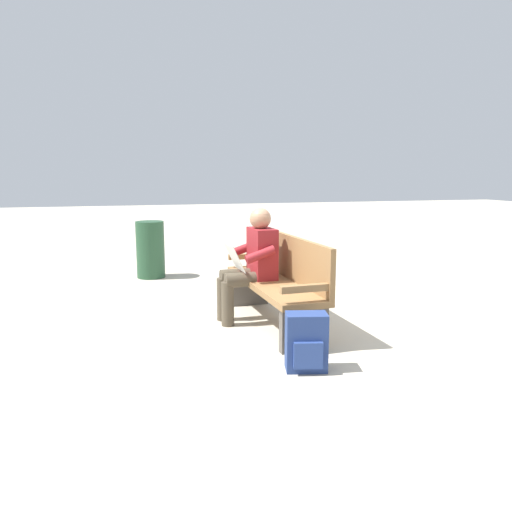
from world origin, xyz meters
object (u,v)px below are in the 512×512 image
Objects in this scene: backpack at (306,343)px; trash_bin at (150,249)px; person_seated at (252,261)px; bench_near at (279,280)px.

trash_bin is (3.90, 0.92, 0.19)m from backpack.
bench_near is at bearing -130.20° from person_seated.
person_seated is 1.41× the size of trash_bin.
bench_near is 2.17× the size of trash_bin.
bench_near reaches higher than backpack.
backpack is 4.01m from trash_bin.
bench_near is 1.54× the size of person_seated.
person_seated is 2.58× the size of backpack.
trash_bin is at bearing 13.27° from backpack.
trash_bin reaches higher than backpack.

